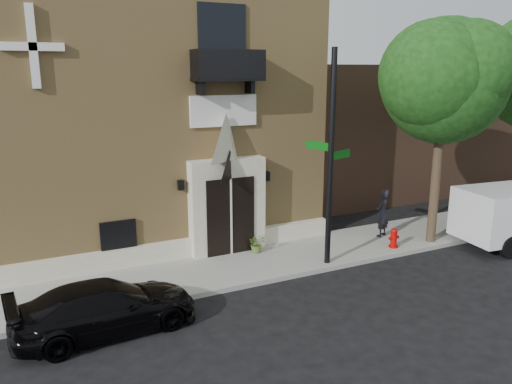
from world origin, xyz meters
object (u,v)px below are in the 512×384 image
Objects in this scene: street_sign at (331,159)px; pedestrian_near at (382,213)px; fire_hydrant at (394,238)px; black_sedan at (106,307)px; dumpster at (487,211)px.

pedestrian_near is (3.29, 1.29, -2.48)m from street_sign.
pedestrian_near is at bearing 69.77° from fire_hydrant.
street_sign is at bearing -2.90° from pedestrian_near.
pedestrian_near is (10.40, 2.40, 0.41)m from black_sedan.
pedestrian_near is at bearing -81.42° from black_sedan.
street_sign is at bearing -177.42° from fire_hydrant.
pedestrian_near is (0.43, 1.16, 0.55)m from fire_hydrant.
fire_hydrant is at bearing 45.50° from pedestrian_near.
dumpster is (14.85, 1.49, 0.17)m from black_sedan.
street_sign is 4.16m from fire_hydrant.
dumpster is at bearing -15.70° from street_sign.
black_sedan is 7.76m from street_sign.
dumpster is at bearing -88.70° from black_sedan.
street_sign is 3.75× the size of pedestrian_near.
black_sedan is 10.68m from pedestrian_near.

